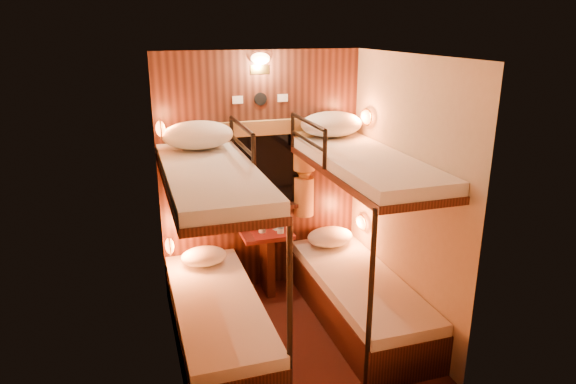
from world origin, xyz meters
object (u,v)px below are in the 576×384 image
object	(u,v)px
bottle_right	(280,223)
bunk_right	(360,266)
table	(267,254)
bunk_left	(216,287)
bottle_left	(262,222)

from	to	relation	value
bottle_right	bunk_right	bearing A→B (deg)	-54.03
table	bunk_left	bearing A→B (deg)	-129.67
bottle_left	table	bearing A→B (deg)	-21.48
bunk_right	bottle_right	xyz separation A→B (m)	(-0.52, 0.72, 0.20)
table	bottle_left	bearing A→B (deg)	158.52
bottle_right	bunk_left	bearing A→B (deg)	-136.83
bunk_right	bottle_right	distance (m)	0.91
bunk_left	bottle_right	world-z (taller)	bunk_left
bunk_left	table	distance (m)	1.02
bunk_left	bunk_right	bearing A→B (deg)	0.00
bunk_right	bottle_right	bearing A→B (deg)	125.97
table	bottle_right	distance (m)	0.37
bunk_left	table	world-z (taller)	bunk_left
bunk_right	bottle_left	distance (m)	1.08
bunk_left	bottle_right	xyz separation A→B (m)	(0.77, 0.72, 0.20)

